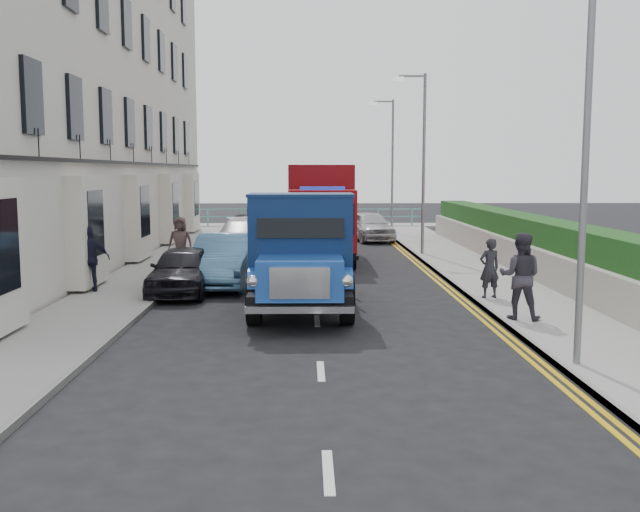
{
  "coord_description": "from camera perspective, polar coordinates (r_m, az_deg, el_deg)",
  "views": [
    {
      "loc": [
        -0.24,
        -13.57,
        3.33
      ],
      "look_at": [
        0.08,
        2.52,
        1.4
      ],
      "focal_mm": 40.0,
      "sensor_mm": 36.0,
      "label": 1
    }
  ],
  "objects": [
    {
      "name": "ground",
      "position": [
        13.98,
        -0.11,
        -6.95
      ],
      "size": [
        120.0,
        120.0,
        0.0
      ],
      "primitive_type": "plane",
      "color": "black",
      "rests_on": "ground"
    },
    {
      "name": "pavement_west",
      "position": [
        23.34,
        -13.38,
        -1.4
      ],
      "size": [
        2.4,
        38.0,
        0.12
      ],
      "primitive_type": "cube",
      "color": "gray",
      "rests_on": "ground"
    },
    {
      "name": "pavement_east",
      "position": [
        23.47,
        12.55,
        -1.33
      ],
      "size": [
        2.6,
        38.0,
        0.12
      ],
      "primitive_type": "cube",
      "color": "gray",
      "rests_on": "ground"
    },
    {
      "name": "promenade",
      "position": [
        42.7,
        -0.8,
        2.45
      ],
      "size": [
        30.0,
        2.5,
        0.12
      ],
      "primitive_type": "cube",
      "color": "gray",
      "rests_on": "ground"
    },
    {
      "name": "sea_plane",
      "position": [
        73.65,
        -0.94,
        4.25
      ],
      "size": [
        120.0,
        120.0,
        0.0
      ],
      "primitive_type": "plane",
      "color": "#4F5B6B",
      "rests_on": "ground"
    },
    {
      "name": "terrace_west",
      "position": [
        28.39,
        -20.74,
        14.18
      ],
      "size": [
        6.31,
        30.2,
        14.25
      ],
      "color": "beige",
      "rests_on": "ground"
    },
    {
      "name": "garden_east",
      "position": [
        23.89,
        17.06,
        0.7
      ],
      "size": [
        1.45,
        28.0,
        1.75
      ],
      "color": "#B2AD9E",
      "rests_on": "ground"
    },
    {
      "name": "seafront_railing",
      "position": [
        41.86,
        -0.79,
        3.08
      ],
      "size": [
        13.0,
        0.08,
        1.11
      ],
      "color": "#59B2A5",
      "rests_on": "ground"
    },
    {
      "name": "lamp_near",
      "position": [
        12.4,
        20.03,
        9.51
      ],
      "size": [
        1.23,
        0.18,
        7.0
      ],
      "color": "slate",
      "rests_on": "ground"
    },
    {
      "name": "lamp_mid",
      "position": [
        27.93,
        8.06,
        8.14
      ],
      "size": [
        1.23,
        0.18,
        7.0
      ],
      "color": "slate",
      "rests_on": "ground"
    },
    {
      "name": "lamp_far",
      "position": [
        37.83,
        5.63,
        7.82
      ],
      "size": [
        1.23,
        0.18,
        7.0
      ],
      "color": "slate",
      "rests_on": "ground"
    },
    {
      "name": "bedford_lorry",
      "position": [
        16.33,
        -1.53,
        -0.38
      ],
      "size": [
        2.42,
        5.91,
        2.77
      ],
      "rotation": [
        0.0,
        0.0,
        -0.0
      ],
      "color": "black",
      "rests_on": "ground"
    },
    {
      "name": "red_lorry",
      "position": [
        26.58,
        0.06,
        3.72
      ],
      "size": [
        2.34,
        6.76,
        3.54
      ],
      "rotation": [
        0.0,
        0.0,
        -0.0
      ],
      "color": "black",
      "rests_on": "ground"
    },
    {
      "name": "parked_car_front",
      "position": [
        19.7,
        -10.94,
        -1.1
      ],
      "size": [
        1.59,
        3.84,
        1.3
      ],
      "primitive_type": "imported",
      "rotation": [
        0.0,
        0.0,
        -0.01
      ],
      "color": "black",
      "rests_on": "ground"
    },
    {
      "name": "parked_car_mid",
      "position": [
        20.9,
        -7.6,
        -0.32
      ],
      "size": [
        1.85,
        4.62,
        1.49
      ],
      "primitive_type": "imported",
      "rotation": [
        0.0,
        0.0,
        -0.06
      ],
      "color": "#5588B6",
      "rests_on": "ground"
    },
    {
      "name": "parked_car_rear",
      "position": [
        26.94,
        -6.14,
        1.32
      ],
      "size": [
        2.18,
        5.23,
        1.51
      ],
      "primitive_type": "imported",
      "rotation": [
        0.0,
        0.0,
        -0.01
      ],
      "color": "silver",
      "rests_on": "ground"
    },
    {
      "name": "seafront_car_left",
      "position": [
        35.88,
        -3.91,
        2.82
      ],
      "size": [
        4.73,
        6.5,
        1.64
      ],
      "primitive_type": "imported",
      "rotation": [
        0.0,
        0.0,
        3.52
      ],
      "color": "black",
      "rests_on": "ground"
    },
    {
      "name": "seafront_car_right",
      "position": [
        34.11,
        4.01,
        2.41
      ],
      "size": [
        2.4,
        4.38,
        1.41
      ],
      "primitive_type": "imported",
      "rotation": [
        0.0,
        0.0,
        0.18
      ],
      "color": "#BBBAC0",
      "rests_on": "ground"
    },
    {
      "name": "pedestrian_east_near",
      "position": [
        18.52,
        13.4,
        -0.95
      ],
      "size": [
        0.63,
        0.49,
        1.52
      ],
      "primitive_type": "imported",
      "rotation": [
        0.0,
        0.0,
        3.4
      ],
      "color": "#232228",
      "rests_on": "pavement_east"
    },
    {
      "name": "pedestrian_east_far",
      "position": [
        16.02,
        15.73,
        -1.55
      ],
      "size": [
        1.11,
        0.99,
        1.89
      ],
      "primitive_type": "imported",
      "rotation": [
        0.0,
        0.0,
        2.79
      ],
      "color": "#34313C",
      "rests_on": "pavement_east"
    },
    {
      "name": "pedestrian_west_near",
      "position": [
        19.89,
        -17.95,
        -0.22
      ],
      "size": [
        1.11,
        0.73,
        1.76
      ],
      "primitive_type": "imported",
      "rotation": [
        0.0,
        0.0,
        3.46
      ],
      "color": "black",
      "rests_on": "pavement_west"
    },
    {
      "name": "pedestrian_west_far",
      "position": [
        23.98,
        -11.11,
        1.07
      ],
      "size": [
        0.87,
        0.59,
        1.71
      ],
      "primitive_type": "imported",
      "rotation": [
        0.0,
        0.0,
        -0.06
      ],
      "color": "#473533",
      "rests_on": "pavement_west"
    }
  ]
}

